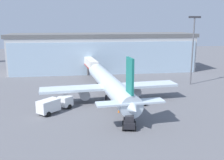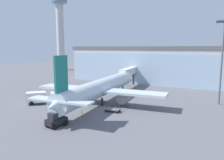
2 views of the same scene
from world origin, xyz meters
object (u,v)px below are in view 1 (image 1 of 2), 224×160
object	(u,v)px
pushback_tug	(129,123)
safety_cone_wingtip	(50,102)
airplane	(109,84)
catering_truck	(54,104)
baggage_cart	(139,103)
jet_bridge	(91,63)
safety_cone_nose	(119,111)
apron_light_mast	(193,45)

from	to	relation	value
pushback_tug	safety_cone_wingtip	distance (m)	20.58
airplane	pushback_tug	size ratio (longest dim) A/B	10.80
catering_truck	safety_cone_wingtip	bearing A→B (deg)	57.57
baggage_cart	safety_cone_wingtip	distance (m)	18.47
jet_bridge	catering_truck	world-z (taller)	jet_bridge
baggage_cart	safety_cone_nose	bearing A→B (deg)	34.06
apron_light_mast	safety_cone_nose	world-z (taller)	apron_light_mast
jet_bridge	airplane	distance (m)	22.27
jet_bridge	safety_cone_wingtip	bearing A→B (deg)	150.41
apron_light_mast	baggage_cart	distance (m)	26.06
pushback_tug	safety_cone_wingtip	world-z (taller)	pushback_tug
apron_light_mast	safety_cone_nose	xyz separation A→B (m)	(-22.61, -19.52, -10.40)
jet_bridge	airplane	bearing A→B (deg)	-179.10
airplane	safety_cone_nose	xyz separation A→B (m)	(0.73, -8.44, -3.16)
safety_cone_nose	pushback_tug	bearing A→B (deg)	-86.47
pushback_tug	safety_cone_nose	world-z (taller)	pushback_tug
catering_truck	safety_cone_nose	bearing A→B (deg)	-55.40
apron_light_mast	safety_cone_nose	distance (m)	31.63
baggage_cart	safety_cone_nose	size ratio (longest dim) A/B	5.25
jet_bridge	catering_truck	xyz separation A→B (m)	(-8.29, -28.55, -3.03)
airplane	pushback_tug	xyz separation A→B (m)	(1.20, -16.02, -2.46)
airplane	safety_cone_wingtip	distance (m)	12.99
baggage_cart	safety_cone_wingtip	world-z (taller)	baggage_cart
jet_bridge	baggage_cart	bearing A→B (deg)	-169.41
jet_bridge	baggage_cart	world-z (taller)	jet_bridge
apron_light_mast	airplane	xyz separation A→B (m)	(-23.34, -11.08, -7.24)
airplane	catering_truck	bearing A→B (deg)	114.51
catering_truck	airplane	bearing A→B (deg)	-15.95
jet_bridge	safety_cone_wingtip	distance (m)	25.13
apron_light_mast	pushback_tug	bearing A→B (deg)	-129.26
airplane	safety_cone_nose	size ratio (longest dim) A/B	68.19
apron_light_mast	pushback_tug	distance (m)	36.31
jet_bridge	baggage_cart	xyz separation A→B (m)	(8.31, -26.92, -3.99)
jet_bridge	airplane	world-z (taller)	airplane
catering_truck	safety_cone_wingtip	world-z (taller)	catering_truck
jet_bridge	catering_truck	distance (m)	29.89
safety_cone_wingtip	safety_cone_nose	bearing A→B (deg)	-30.04
apron_light_mast	safety_cone_nose	size ratio (longest dim) A/B	32.54
apron_light_mast	safety_cone_wingtip	size ratio (longest dim) A/B	32.54
airplane	safety_cone_nose	world-z (taller)	airplane
apron_light_mast	airplane	distance (m)	26.83
jet_bridge	baggage_cart	distance (m)	28.46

